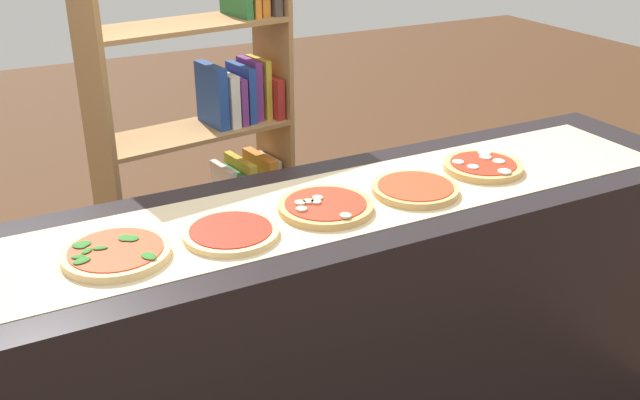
{
  "coord_description": "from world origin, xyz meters",
  "views": [
    {
      "loc": [
        -0.88,
        -1.68,
        1.81
      ],
      "look_at": [
        0.0,
        0.0,
        0.95
      ],
      "focal_mm": 41.15,
      "sensor_mm": 36.0,
      "label": 1
    }
  ],
  "objects": [
    {
      "name": "bookshelf",
      "position": [
        0.07,
        1.02,
        0.81
      ],
      "size": [
        0.81,
        0.39,
        1.7
      ],
      "color": "#A87A47",
      "rests_on": "ground_plane"
    },
    {
      "name": "pizza_plain_1",
      "position": [
        -0.29,
        -0.06,
        0.94
      ],
      "size": [
        0.25,
        0.25,
        0.02
      ],
      "color": "#E5C17F",
      "rests_on": "parchment_paper"
    },
    {
      "name": "pizza_mushroom_2",
      "position": [
        -0.0,
        -0.03,
        0.94
      ],
      "size": [
        0.27,
        0.27,
        0.03
      ],
      "color": "tan",
      "rests_on": "parchment_paper"
    },
    {
      "name": "parchment_paper",
      "position": [
        0.0,
        0.0,
        0.93
      ],
      "size": [
        2.32,
        0.42,
        0.0
      ],
      "primitive_type": "cube",
      "color": "beige",
      "rests_on": "counter"
    },
    {
      "name": "pizza_spinach_0",
      "position": [
        -0.59,
        -0.03,
        0.94
      ],
      "size": [
        0.27,
        0.27,
        0.03
      ],
      "color": "#E5C17F",
      "rests_on": "parchment_paper"
    },
    {
      "name": "pizza_plain_3",
      "position": [
        0.29,
        -0.05,
        0.94
      ],
      "size": [
        0.26,
        0.26,
        0.02
      ],
      "color": "tan",
      "rests_on": "parchment_paper"
    },
    {
      "name": "counter",
      "position": [
        0.0,
        0.0,
        0.46
      ],
      "size": [
        2.62,
        0.62,
        0.93
      ],
      "primitive_type": "cube",
      "color": "black",
      "rests_on": "ground_plane"
    },
    {
      "name": "pizza_mozzarella_4",
      "position": [
        0.59,
        -0.0,
        0.94
      ],
      "size": [
        0.25,
        0.25,
        0.03
      ],
      "color": "tan",
      "rests_on": "parchment_paper"
    }
  ]
}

